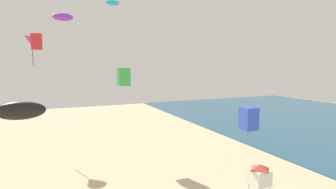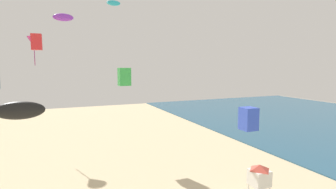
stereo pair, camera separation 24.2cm
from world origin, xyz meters
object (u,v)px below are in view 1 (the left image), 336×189
(kite_green_box, at_px, (123,77))
(kite_red_box, at_px, (37,42))
(kite_magenta_delta, at_px, (32,42))
(lifeguard_stand, at_px, (260,175))
(kite_cyan_parafoil, at_px, (112,3))
(kite_blue_box, at_px, (249,119))
(kite_black_parafoil, at_px, (20,111))
(kite_purple_parafoil, at_px, (63,17))

(kite_green_box, distance_m, kite_red_box, 10.84)
(kite_magenta_delta, bearing_deg, lifeguard_stand, -56.53)
(kite_cyan_parafoil, bearing_deg, kite_green_box, -76.60)
(kite_blue_box, relative_size, kite_red_box, 1.67)
(kite_cyan_parafoil, height_order, kite_black_parafoil, kite_cyan_parafoil)
(kite_blue_box, bearing_deg, kite_black_parafoil, 176.05)
(lifeguard_stand, relative_size, kite_black_parafoil, 1.07)
(kite_green_box, height_order, kite_red_box, kite_red_box)
(kite_cyan_parafoil, height_order, kite_purple_parafoil, kite_cyan_parafoil)
(kite_red_box, bearing_deg, kite_blue_box, -14.02)
(kite_magenta_delta, bearing_deg, kite_blue_box, -54.01)
(kite_magenta_delta, height_order, kite_cyan_parafoil, kite_cyan_parafoil)
(lifeguard_stand, height_order, kite_purple_parafoil, kite_purple_parafoil)
(kite_blue_box, distance_m, kite_black_parafoil, 13.75)
(kite_green_box, xyz_separation_m, kite_purple_parafoil, (-5.48, -5.82, 4.26))
(kite_black_parafoil, bearing_deg, kite_green_box, 52.06)
(kite_purple_parafoil, bearing_deg, kite_magenta_delta, 100.61)
(kite_blue_box, bearing_deg, kite_purple_parafoil, 155.02)
(lifeguard_stand, bearing_deg, kite_blue_box, 62.25)
(lifeguard_stand, height_order, kite_red_box, kite_red_box)
(lifeguard_stand, distance_m, kite_magenta_delta, 26.42)
(kite_blue_box, bearing_deg, kite_cyan_parafoil, 115.57)
(kite_black_parafoil, xyz_separation_m, kite_purple_parafoil, (2.40, 4.30, 5.45))
(lifeguard_stand, bearing_deg, kite_red_box, 141.15)
(kite_cyan_parafoil, bearing_deg, kite_purple_parafoil, -122.72)
(kite_purple_parafoil, bearing_deg, kite_green_box, 46.69)
(kite_black_parafoil, bearing_deg, kite_magenta_delta, 90.60)
(kite_cyan_parafoil, distance_m, kite_purple_parafoil, 9.73)
(kite_magenta_delta, bearing_deg, kite_red_box, -86.35)
(lifeguard_stand, relative_size, kite_cyan_parafoil, 1.89)
(kite_black_parafoil, xyz_separation_m, kite_red_box, (0.82, 2.26, 3.62))
(lifeguard_stand, bearing_deg, kite_black_parafoil, 151.32)
(lifeguard_stand, distance_m, kite_cyan_parafoil, 20.45)
(kite_green_box, height_order, kite_purple_parafoil, kite_purple_parafoil)
(kite_green_box, relative_size, kite_red_box, 1.85)
(kite_green_box, xyz_separation_m, kite_black_parafoil, (-7.88, -10.11, -1.19))
(kite_green_box, bearing_deg, kite_magenta_delta, 135.26)
(lifeguard_stand, distance_m, kite_red_box, 15.79)
(kite_cyan_parafoil, bearing_deg, kite_blue_box, -64.43)
(lifeguard_stand, xyz_separation_m, kite_cyan_parafoil, (-5.99, 14.54, 13.07))
(kite_purple_parafoil, bearing_deg, kite_blue_box, -24.98)
(kite_magenta_delta, distance_m, kite_purple_parafoil, 14.07)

